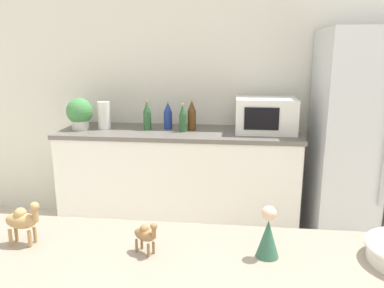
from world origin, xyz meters
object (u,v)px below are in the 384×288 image
at_px(back_bottle_3, 168,116).
at_px(wise_man_figurine_crimson, 268,235).
at_px(paper_towel_roll, 104,115).
at_px(camel_figurine, 146,234).
at_px(back_bottle_2, 183,118).
at_px(camel_figurine_second, 22,220).
at_px(microwave, 265,115).
at_px(back_bottle_1, 192,115).
at_px(potted_plant, 80,113).
at_px(back_bottle_0, 147,116).
at_px(refrigerator, 375,142).

distance_m(back_bottle_3, wise_man_figurine_crimson, 2.16).
relative_size(paper_towel_roll, back_bottle_3, 0.99).
height_order(back_bottle_3, camel_figurine, back_bottle_3).
relative_size(back_bottle_2, wise_man_figurine_crimson, 1.41).
distance_m(paper_towel_roll, camel_figurine_second, 2.05).
bearing_deg(microwave, back_bottle_2, -175.01).
xyz_separation_m(microwave, back_bottle_1, (-0.61, 0.02, -0.02)).
relative_size(potted_plant, back_bottle_2, 1.14).
relative_size(back_bottle_0, back_bottle_1, 0.96).
xyz_separation_m(refrigerator, camel_figurine_second, (-1.76, -1.94, 0.15)).
distance_m(camel_figurine, camel_figurine_second, 0.41).
distance_m(back_bottle_2, wise_man_figurine_crimson, 2.02).
relative_size(back_bottle_0, wise_man_figurine_crimson, 1.53).
relative_size(paper_towel_roll, camel_figurine, 2.10).
relative_size(potted_plant, microwave, 0.55).
distance_m(back_bottle_1, back_bottle_2, 0.10).
xyz_separation_m(back_bottle_2, camel_figurine_second, (-0.25, -1.96, -0.00)).
bearing_deg(potted_plant, microwave, 1.95).
bearing_deg(camel_figurine, microwave, 75.79).
height_order(microwave, back_bottle_3, microwave).
distance_m(microwave, camel_figurine_second, 2.22).
bearing_deg(wise_man_figurine_crimson, back_bottle_2, 105.21).
distance_m(back_bottle_2, camel_figurine, 1.98).
height_order(potted_plant, wise_man_figurine_crimson, potted_plant).
distance_m(back_bottle_0, back_bottle_1, 0.37).
xyz_separation_m(camel_figurine_second, wise_man_figurine_crimson, (0.78, 0.01, -0.02)).
distance_m(potted_plant, microwave, 1.55).
height_order(back_bottle_1, back_bottle_2, back_bottle_1).
bearing_deg(refrigerator, back_bottle_2, 179.43).
distance_m(paper_towel_roll, wise_man_figurine_crimson, 2.33).
bearing_deg(back_bottle_3, paper_towel_roll, -173.33).
bearing_deg(paper_towel_roll, camel_figurine_second, -77.77).
distance_m(microwave, back_bottle_3, 0.81).
height_order(paper_towel_roll, camel_figurine, paper_towel_roll).
relative_size(back_bottle_2, back_bottle_3, 0.98).
distance_m(refrigerator, paper_towel_roll, 2.20).
height_order(camel_figurine_second, wise_man_figurine_crimson, wise_man_figurine_crimson).
height_order(paper_towel_roll, back_bottle_0, back_bottle_0).
relative_size(paper_towel_roll, camel_figurine_second, 1.58).
height_order(refrigerator, back_bottle_1, refrigerator).
bearing_deg(back_bottle_3, camel_figurine, -81.79).
height_order(microwave, camel_figurine, microwave).
height_order(microwave, back_bottle_0, microwave).
height_order(back_bottle_0, back_bottle_3, back_bottle_0).
bearing_deg(camel_figurine_second, back_bottle_1, 81.23).
relative_size(paper_towel_roll, wise_man_figurine_crimson, 1.42).
xyz_separation_m(paper_towel_roll, back_bottle_1, (0.75, 0.03, 0.01)).
xyz_separation_m(back_bottle_2, camel_figurine, (0.16, -1.97, -0.02)).
relative_size(refrigerator, wise_man_figurine_crimson, 10.44).
height_order(paper_towel_roll, back_bottle_1, back_bottle_1).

